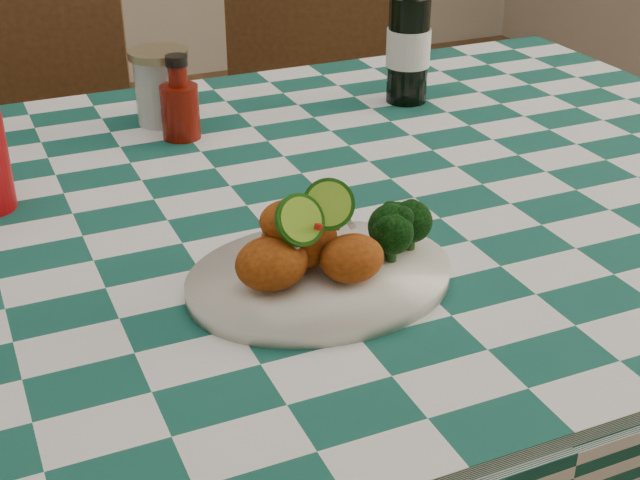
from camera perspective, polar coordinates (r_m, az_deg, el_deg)
name	(u,v)px	position (r m, az deg, el deg)	size (l,w,h in m)	color
dining_table	(257,447)	(1.34, -4.05, -13.06)	(1.66, 1.06, 0.79)	#155044
plate	(320,278)	(0.94, 0.00, -2.47)	(0.29, 0.23, 0.02)	silver
fried_chicken_pile	(315,234)	(0.92, -0.30, 0.41)	(0.14, 0.10, 0.09)	#AC4610
broccoli_side	(387,227)	(0.97, 4.31, 0.81)	(0.08, 0.08, 0.06)	black
ketchup_bottle	(179,97)	(1.33, -9.00, 9.01)	(0.06, 0.06, 0.13)	#660E05
mason_jar	(161,87)	(1.40, -10.16, 9.63)	(0.09, 0.09, 0.11)	#B2BCBA
beer_bottle	(409,29)	(1.46, 5.73, 13.31)	(0.07, 0.07, 0.24)	black
wooden_chair_left	(24,215)	(1.88, -18.39, 1.55)	(0.44, 0.46, 0.97)	#472814
wooden_chair_right	(320,165)	(2.03, 0.03, 4.82)	(0.44, 0.46, 0.96)	#472814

